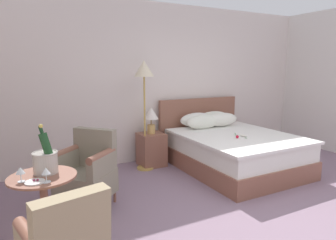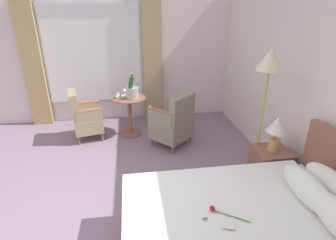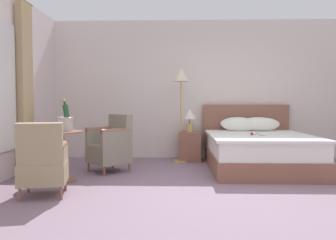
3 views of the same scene
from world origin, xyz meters
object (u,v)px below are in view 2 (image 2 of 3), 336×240
at_px(nightstand, 269,169).
at_px(side_table_round, 130,113).
at_px(wine_glass_near_edge, 118,93).
at_px(armchair_by_window, 173,122).
at_px(bedside_lamp, 277,128).
at_px(champagne_bucket, 132,91).
at_px(floor_lamp_brass, 269,73).
at_px(snack_plate, 121,96).
at_px(armchair_facing_bed, 85,117).
at_px(wine_glass_near_bucket, 124,90).

xyz_separation_m(nightstand, side_table_round, (-1.90, -1.77, 0.14)).
xyz_separation_m(wine_glass_near_edge, armchair_by_window, (0.54, 0.91, -0.38)).
bearing_deg(bedside_lamp, armchair_by_window, -141.97).
bearing_deg(champagne_bucket, bedside_lamp, 42.54).
distance_m(floor_lamp_brass, wine_glass_near_edge, 2.60).
distance_m(bedside_lamp, snack_plate, 2.75).
bearing_deg(champagne_bucket, armchair_by_window, 51.73).
distance_m(side_table_round, armchair_facing_bed, 0.80).
height_order(bedside_lamp, armchair_facing_bed, bedside_lamp).
relative_size(nightstand, snack_plate, 3.43).
distance_m(nightstand, armchair_by_window, 1.71).
xyz_separation_m(nightstand, champagne_bucket, (-1.86, -1.71, 0.57)).
bearing_deg(bedside_lamp, wine_glass_near_edge, -133.94).
height_order(wine_glass_near_bucket, armchair_by_window, armchair_by_window).
distance_m(wine_glass_near_bucket, snack_plate, 0.15).
bearing_deg(armchair_facing_bed, wine_glass_near_edge, 93.53).
xyz_separation_m(bedside_lamp, wine_glass_near_bucket, (-2.07, -1.84, -0.05)).
relative_size(wine_glass_near_edge, armchair_facing_bed, 0.15).
xyz_separation_m(nightstand, wine_glass_near_edge, (-1.88, -1.95, 0.53)).
xyz_separation_m(wine_glass_near_bucket, armchair_facing_bed, (0.23, -0.72, -0.40)).
bearing_deg(floor_lamp_brass, bedside_lamp, 34.75).
relative_size(wine_glass_near_bucket, armchair_by_window, 0.14).
height_order(side_table_round, armchair_by_window, armchair_by_window).
distance_m(wine_glass_near_edge, armchair_by_window, 1.12).
relative_size(side_table_round, snack_plate, 4.37).
height_order(nightstand, side_table_round, side_table_round).
height_order(floor_lamp_brass, side_table_round, floor_lamp_brass).
bearing_deg(side_table_round, armchair_facing_bed, -86.11).
distance_m(floor_lamp_brass, wine_glass_near_bucket, 2.66).
bearing_deg(champagne_bucket, floor_lamp_brass, 43.25).
bearing_deg(snack_plate, wine_glass_near_bucket, 143.93).
xyz_separation_m(floor_lamp_brass, wine_glass_near_bucket, (-1.90, -1.72, -0.69)).
bearing_deg(wine_glass_near_bucket, floor_lamp_brass, 42.19).
height_order(wine_glass_near_edge, armchair_facing_bed, armchair_facing_bed).
bearing_deg(armchair_by_window, nightstand, 38.03).
bearing_deg(snack_plate, armchair_facing_bed, -78.83).
bearing_deg(armchair_facing_bed, snack_plate, 101.17).
relative_size(side_table_round, wine_glass_near_edge, 5.47).
height_order(bedside_lamp, armchair_by_window, bedside_lamp).
height_order(side_table_round, armchair_facing_bed, armchair_facing_bed).
bearing_deg(nightstand, wine_glass_near_bucket, -138.37).
bearing_deg(armchair_facing_bed, armchair_by_window, 71.59).
height_order(champagne_bucket, armchair_by_window, champagne_bucket).
height_order(armchair_by_window, armchair_facing_bed, armchair_by_window).
xyz_separation_m(wine_glass_near_edge, armchair_facing_bed, (0.04, -0.61, -0.39)).
height_order(floor_lamp_brass, armchair_facing_bed, floor_lamp_brass).
bearing_deg(nightstand, floor_lamp_brass, -145.26).
xyz_separation_m(wine_glass_near_bucket, wine_glass_near_edge, (0.19, -0.11, -0.00)).
xyz_separation_m(side_table_round, wine_glass_near_edge, (0.02, -0.19, 0.40)).
xyz_separation_m(bedside_lamp, side_table_round, (-1.90, -1.77, -0.45)).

